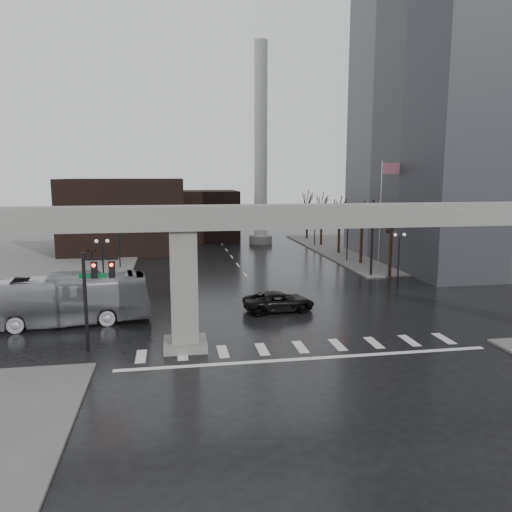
# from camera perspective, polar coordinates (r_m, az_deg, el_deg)

# --- Properties ---
(ground) EXTENTS (160.00, 160.00, 0.00)m
(ground) POSITION_cam_1_polar(r_m,az_deg,el_deg) (32.29, 4.63, -9.74)
(ground) COLOR black
(ground) RESTS_ON ground
(sidewalk_ne) EXTENTS (28.00, 36.00, 0.15)m
(sidewalk_ne) POSITION_cam_1_polar(r_m,az_deg,el_deg) (74.43, 17.29, 0.77)
(sidewalk_ne) COLOR slate
(sidewalk_ne) RESTS_ON ground
(sidewalk_nw) EXTENTS (28.00, 36.00, 0.15)m
(sidewalk_nw) POSITION_cam_1_polar(r_m,az_deg,el_deg) (68.87, -25.02, -0.34)
(sidewalk_nw) COLOR slate
(sidewalk_nw) RESTS_ON ground
(elevated_guideway) EXTENTS (48.00, 2.60, 8.70)m
(elevated_guideway) POSITION_cam_1_polar(r_m,az_deg,el_deg) (31.09, 7.05, 2.52)
(elevated_guideway) COLOR gray
(elevated_guideway) RESTS_ON ground
(office_tower) EXTENTS (22.00, 26.00, 42.00)m
(office_tower) POSITION_cam_1_polar(r_m,az_deg,el_deg) (66.86, 23.85, 17.52)
(office_tower) COLOR slate
(office_tower) RESTS_ON ground
(building_far_left) EXTENTS (16.00, 14.00, 10.00)m
(building_far_left) POSITION_cam_1_polar(r_m,az_deg,el_deg) (72.05, -14.77, 4.56)
(building_far_left) COLOR black
(building_far_left) RESTS_ON ground
(building_far_mid) EXTENTS (10.00, 10.00, 8.00)m
(building_far_mid) POSITION_cam_1_polar(r_m,az_deg,el_deg) (82.02, -5.74, 4.64)
(building_far_mid) COLOR black
(building_far_mid) RESTS_ON ground
(smokestack) EXTENTS (3.60, 3.60, 30.00)m
(smokestack) POSITION_cam_1_polar(r_m,az_deg,el_deg) (76.84, 0.55, 11.36)
(smokestack) COLOR beige
(smokestack) RESTS_ON ground
(signal_mast_arm) EXTENTS (12.12, 0.43, 8.00)m
(signal_mast_arm) POSITION_cam_1_polar(r_m,az_deg,el_deg) (51.36, 9.28, 3.91)
(signal_mast_arm) COLOR black
(signal_mast_arm) RESTS_ON ground
(signal_left_pole) EXTENTS (2.30, 0.30, 6.00)m
(signal_left_pole) POSITION_cam_1_polar(r_m,az_deg,el_deg) (31.08, -18.00, -3.12)
(signal_left_pole) COLOR black
(signal_left_pole) RESTS_ON ground
(flagpole_assembly) EXTENTS (2.06, 0.12, 12.00)m
(flagpole_assembly) POSITION_cam_1_polar(r_m,az_deg,el_deg) (56.52, 14.35, 5.95)
(flagpole_assembly) COLOR silver
(flagpole_assembly) RESTS_ON ground
(lamp_right_0) EXTENTS (1.22, 0.32, 5.11)m
(lamp_right_0) POSITION_cam_1_polar(r_m,az_deg,el_deg) (48.94, 16.03, 0.63)
(lamp_right_0) COLOR black
(lamp_right_0) RESTS_ON ground
(lamp_right_1) EXTENTS (1.22, 0.32, 5.11)m
(lamp_right_1) POSITION_cam_1_polar(r_m,az_deg,el_deg) (61.73, 10.42, 2.55)
(lamp_right_1) COLOR black
(lamp_right_1) RESTS_ON ground
(lamp_right_2) EXTENTS (1.22, 0.32, 5.11)m
(lamp_right_2) POSITION_cam_1_polar(r_m,az_deg,el_deg) (74.96, 6.75, 3.79)
(lamp_right_2) COLOR black
(lamp_right_2) RESTS_ON ground
(lamp_left_0) EXTENTS (1.22, 0.32, 5.11)m
(lamp_left_0) POSITION_cam_1_polar(r_m,az_deg,el_deg) (44.51, -17.12, -0.24)
(lamp_left_0) COLOR black
(lamp_left_0) RESTS_ON ground
(lamp_left_1) EXTENTS (1.22, 0.32, 5.11)m
(lamp_left_1) POSITION_cam_1_polar(r_m,az_deg,el_deg) (58.28, -15.39, 1.99)
(lamp_left_1) COLOR black
(lamp_left_1) RESTS_ON ground
(lamp_left_2) EXTENTS (1.22, 0.32, 5.11)m
(lamp_left_2) POSITION_cam_1_polar(r_m,az_deg,el_deg) (72.14, -14.33, 3.36)
(lamp_left_2) COLOR black
(lamp_left_2) RESTS_ON ground
(tree_right_0) EXTENTS (1.09, 1.58, 7.50)m
(tree_right_0) POSITION_cam_1_polar(r_m,az_deg,el_deg) (53.06, 15.13, 0.57)
(tree_right_0) COLOR black
(tree_right_0) RESTS_ON ground
(tree_right_1) EXTENTS (1.09, 1.61, 7.67)m
(tree_right_1) POSITION_cam_1_polar(r_m,az_deg,el_deg) (60.33, 11.97, 1.76)
(tree_right_1) COLOR black
(tree_right_1) RESTS_ON ground
(tree_right_2) EXTENTS (1.10, 1.63, 7.85)m
(tree_right_2) POSITION_cam_1_polar(r_m,az_deg,el_deg) (67.77, 9.49, 2.69)
(tree_right_2) COLOR black
(tree_right_2) RESTS_ON ground
(tree_right_3) EXTENTS (1.11, 1.66, 8.02)m
(tree_right_3) POSITION_cam_1_polar(r_m,az_deg,el_deg) (75.32, 7.49, 3.43)
(tree_right_3) COLOR black
(tree_right_3) RESTS_ON ground
(tree_right_4) EXTENTS (1.12, 1.69, 8.19)m
(tree_right_4) POSITION_cam_1_polar(r_m,az_deg,el_deg) (82.95, 5.87, 4.03)
(tree_right_4) COLOR black
(tree_right_4) RESTS_ON ground
(pickup_truck) EXTENTS (5.77, 3.12, 1.54)m
(pickup_truck) POSITION_cam_1_polar(r_m,az_deg,el_deg) (38.97, 2.65, -5.21)
(pickup_truck) COLOR black
(pickup_truck) RESTS_ON ground
(city_bus) EXTENTS (13.15, 4.45, 3.59)m
(city_bus) POSITION_cam_1_polar(r_m,az_deg,el_deg) (37.86, -21.89, -4.71)
(city_bus) COLOR #98999C
(city_bus) RESTS_ON ground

